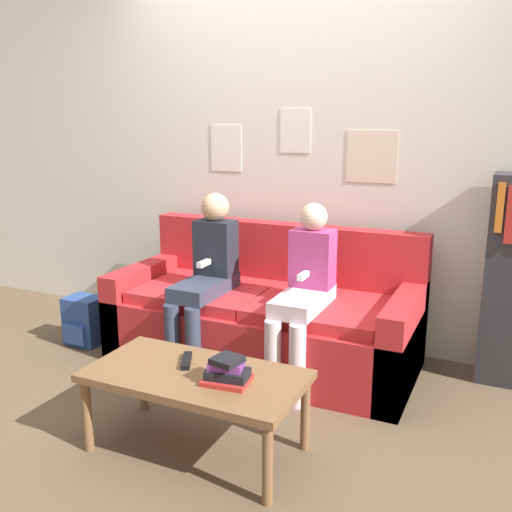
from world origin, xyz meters
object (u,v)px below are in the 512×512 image
person_right (304,288)px  backpack (85,321)px  couch (265,318)px  person_left (206,272)px  tv_remote (187,361)px  coffee_table (196,381)px

person_right → backpack: (-1.55, -0.07, -0.41)m
backpack → couch: bearing=12.5°
person_left → person_right: bearing=-0.5°
couch → person_right: (0.33, -0.20, 0.30)m
tv_remote → backpack: size_ratio=0.52×
couch → person_left: person_left is taller
person_left → backpack: size_ratio=3.24×
couch → person_left: (-0.31, -0.20, 0.32)m
coffee_table → tv_remote: 0.13m
tv_remote → backpack: (-1.26, 0.72, -0.24)m
couch → person_right: person_right is taller
coffee_table → tv_remote: tv_remote is taller
tv_remote → backpack: bearing=123.5°
coffee_table → person_left: bearing=116.7°
person_left → tv_remote: bearing=-66.5°
person_left → person_right: person_left is taller
coffee_table → backpack: bearing=149.7°
couch → backpack: (-1.22, -0.27, -0.12)m
couch → person_right: bearing=-31.9°
tv_remote → couch: bearing=65.2°
coffee_table → tv_remote: (-0.09, 0.07, 0.05)m
coffee_table → person_right: size_ratio=0.95×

